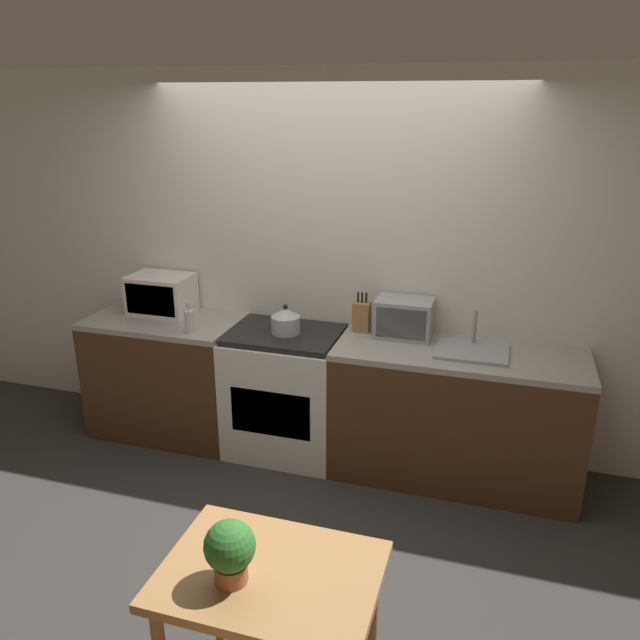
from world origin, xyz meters
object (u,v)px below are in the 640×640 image
(dining_table, at_px, (271,596))
(toaster_oven, at_px, (404,318))
(stove_range, at_px, (286,392))
(microwave, at_px, (161,294))
(kettle, at_px, (286,321))
(bottle, at_px, (189,321))

(dining_table, bearing_deg, toaster_oven, 86.74)
(stove_range, bearing_deg, microwave, 172.82)
(kettle, distance_m, microwave, 1.04)
(bottle, xyz_separation_m, toaster_oven, (1.40, 0.35, 0.04))
(microwave, bearing_deg, bottle, -38.94)
(toaster_oven, relative_size, dining_table, 0.45)
(stove_range, height_order, dining_table, stove_range)
(toaster_oven, bearing_deg, kettle, -167.14)
(dining_table, bearing_deg, stove_range, 108.43)
(kettle, height_order, toaster_oven, toaster_oven)
(stove_range, bearing_deg, kettle, -46.38)
(stove_range, distance_m, bottle, 0.84)
(microwave, bearing_deg, toaster_oven, 1.06)
(kettle, height_order, dining_table, kettle)
(kettle, distance_m, dining_table, 2.11)
(microwave, bearing_deg, dining_table, -51.67)
(toaster_oven, bearing_deg, stove_range, -168.45)
(kettle, height_order, microwave, microwave)
(bottle, bearing_deg, dining_table, -54.61)
(kettle, bearing_deg, bottle, -164.03)
(toaster_oven, bearing_deg, bottle, -165.73)
(dining_table, bearing_deg, microwave, 128.33)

